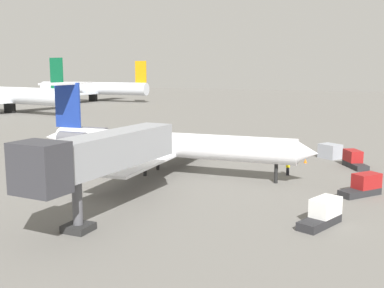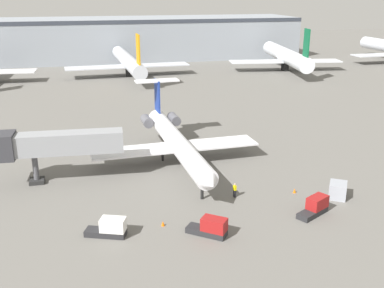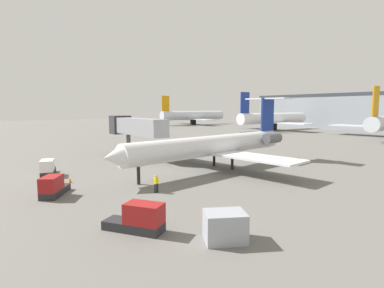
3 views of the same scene
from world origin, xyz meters
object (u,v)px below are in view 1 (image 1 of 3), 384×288
at_px(ground_crew_marshaller, 288,167).
at_px(baggage_tug_trailing, 323,213).
at_px(regional_jet, 160,143).
at_px(traffic_cone_mid, 323,201).
at_px(jet_bridge, 96,155).
at_px(traffic_cone_near, 305,161).
at_px(baggage_tug_lead, 364,186).
at_px(baggage_tug_spare, 354,160).
at_px(cargo_container_uld, 330,151).
at_px(parked_airliner_east_mid, 10,96).
at_px(parked_airliner_east_end, 93,88).

xyz_separation_m(ground_crew_marshaller, baggage_tug_trailing, (-14.67, -5.58, -0.02)).
bearing_deg(regional_jet, traffic_cone_mid, -105.49).
height_order(jet_bridge, traffic_cone_near, jet_bridge).
height_order(baggage_tug_lead, baggage_tug_spare, same).
bearing_deg(regional_jet, cargo_container_uld, -44.19).
height_order(traffic_cone_near, parked_airliner_east_mid, parked_airliner_east_mid).
relative_size(baggage_tug_trailing, parked_airliner_east_end, 0.10).
height_order(regional_jet, baggage_tug_lead, regional_jet).
bearing_deg(traffic_cone_near, baggage_tug_spare, -92.53).
bearing_deg(parked_airliner_east_mid, ground_crew_marshaller, -118.08).
xyz_separation_m(regional_jet, ground_crew_marshaller, (4.43, -12.71, -2.38)).
height_order(regional_jet, parked_airliner_east_mid, parked_airliner_east_mid).
bearing_deg(baggage_tug_lead, parked_airliner_east_end, 45.40).
distance_m(cargo_container_uld, traffic_cone_near, 4.89).
bearing_deg(baggage_tug_lead, ground_crew_marshaller, 56.86).
distance_m(ground_crew_marshaller, parked_airliner_east_end, 121.32).
height_order(baggage_tug_trailing, cargo_container_uld, baggage_tug_trailing).
relative_size(cargo_container_uld, traffic_cone_near, 5.58).
distance_m(baggage_tug_lead, parked_airliner_east_mid, 99.06).
relative_size(jet_bridge, ground_crew_marshaller, 9.13).
relative_size(parked_airliner_east_mid, parked_airliner_east_end, 0.95).
relative_size(jet_bridge, parked_airliner_east_end, 0.37).
bearing_deg(traffic_cone_near, parked_airliner_east_mid, 66.33).
distance_m(cargo_container_uld, parked_airliner_east_mid, 87.67).
distance_m(cargo_container_uld, traffic_cone_mid, 20.98).
relative_size(baggage_tug_trailing, baggage_tug_spare, 1.01).
height_order(baggage_tug_spare, traffic_cone_mid, baggage_tug_spare).
bearing_deg(baggage_tug_lead, cargo_container_uld, 16.41).
height_order(ground_crew_marshaller, parked_airliner_east_end, parked_airliner_east_end).
relative_size(jet_bridge, baggage_tug_spare, 3.70).
bearing_deg(traffic_cone_near, parked_airliner_east_end, 47.24).
bearing_deg(cargo_container_uld, parked_airliner_east_end, 49.57).
distance_m(ground_crew_marshaller, cargo_container_uld, 11.93).
bearing_deg(baggage_tug_lead, traffic_cone_mid, 145.51).
bearing_deg(parked_airliner_east_end, traffic_cone_near, -132.76).
height_order(ground_crew_marshaller, cargo_container_uld, cargo_container_uld).
relative_size(jet_bridge, cargo_container_uld, 5.03).
height_order(cargo_container_uld, parked_airliner_east_end, parked_airliner_east_end).
bearing_deg(baggage_tug_spare, jet_bridge, 150.66).
bearing_deg(jet_bridge, baggage_tug_trailing, -68.79).
bearing_deg(ground_crew_marshaller, traffic_cone_near, -4.55).
distance_m(regional_jet, baggage_tug_trailing, 21.10).
distance_m(regional_jet, traffic_cone_near, 17.97).
distance_m(traffic_cone_mid, parked_airliner_east_mid, 98.68).
relative_size(regional_jet, cargo_container_uld, 10.07).
xyz_separation_m(baggage_tug_spare, cargo_container_uld, (4.53, 3.17, 0.05)).
xyz_separation_m(jet_bridge, parked_airliner_east_mid, (62.77, 69.73, -0.57)).
height_order(ground_crew_marshaller, baggage_tug_spare, baggage_tug_spare).
distance_m(regional_jet, parked_airliner_east_end, 116.16).
bearing_deg(baggage_tug_spare, traffic_cone_near, 87.47).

